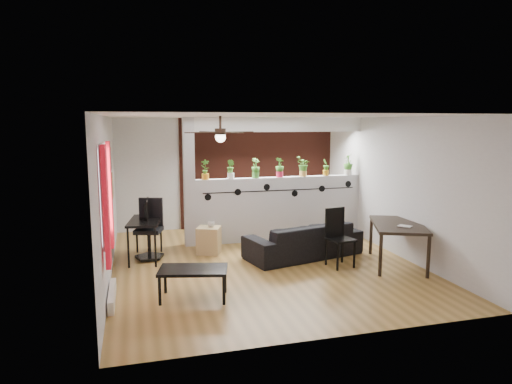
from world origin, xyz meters
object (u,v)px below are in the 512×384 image
(office_chair, at_px, (150,233))
(coffee_table, at_px, (193,272))
(potted_plant_0, at_px, (205,169))
(potted_plant_5, at_px, (326,167))
(dining_table, at_px, (398,228))
(cube_shelf, at_px, (209,240))
(potted_plant_1, at_px, (231,168))
(potted_plant_4, at_px, (303,166))
(potted_plant_3, at_px, (280,167))
(cup, at_px, (211,224))
(potted_plant_2, at_px, (256,167))
(computer_desk, at_px, (145,224))
(potted_plant_6, at_px, (348,164))
(folding_chair, at_px, (337,232))
(ceiling_fan, at_px, (220,134))
(sofa, at_px, (303,240))

(office_chair, distance_m, coffee_table, 2.25)
(potted_plant_0, relative_size, coffee_table, 0.39)
(potted_plant_5, bearing_deg, dining_table, -80.01)
(cube_shelf, bearing_deg, coffee_table, -82.57)
(potted_plant_1, xyz_separation_m, potted_plant_4, (1.58, 0.00, 0.01))
(potted_plant_3, relative_size, potted_plant_4, 0.97)
(office_chair, bearing_deg, cup, 1.03)
(potted_plant_0, relative_size, potted_plant_1, 1.04)
(cup, bearing_deg, potted_plant_0, 89.49)
(potted_plant_2, relative_size, computer_desk, 0.37)
(potted_plant_5, bearing_deg, potted_plant_6, 0.00)
(potted_plant_4, bearing_deg, potted_plant_3, 180.00)
(potted_plant_4, relative_size, cube_shelf, 0.83)
(potted_plant_4, xyz_separation_m, cube_shelf, (-2.16, -0.67, -1.32))
(potted_plant_1, bearing_deg, computer_desk, -156.86)
(potted_plant_0, height_order, folding_chair, potted_plant_0)
(coffee_table, bearing_deg, potted_plant_2, 59.56)
(potted_plant_6, bearing_deg, cube_shelf, -168.27)
(potted_plant_2, bearing_deg, potted_plant_6, 0.00)
(potted_plant_3, bearing_deg, coffee_table, -127.62)
(cube_shelf, distance_m, cup, 0.31)
(potted_plant_5, xyz_separation_m, cup, (-2.64, -0.67, -0.98))
(potted_plant_1, height_order, potted_plant_6, potted_plant_6)
(cube_shelf, xyz_separation_m, folding_chair, (2.06, -1.31, 0.34))
(potted_plant_0, bearing_deg, potted_plant_3, 0.00)
(potted_plant_2, bearing_deg, office_chair, -162.69)
(cup, bearing_deg, potted_plant_4, 17.54)
(potted_plant_3, distance_m, potted_plant_6, 1.58)
(ceiling_fan, relative_size, potted_plant_3, 2.87)
(potted_plant_3, relative_size, potted_plant_5, 1.13)
(potted_plant_3, distance_m, computer_desk, 3.05)
(sofa, height_order, cup, cup)
(ceiling_fan, height_order, potted_plant_4, ceiling_fan)
(potted_plant_1, bearing_deg, potted_plant_5, 0.00)
(potted_plant_5, relative_size, coffee_table, 0.35)
(cup, height_order, dining_table, dining_table)
(potted_plant_4, bearing_deg, folding_chair, -92.87)
(potted_plant_2, bearing_deg, cube_shelf, -148.95)
(ceiling_fan, xyz_separation_m, cup, (0.01, 1.13, -1.75))
(potted_plant_1, xyz_separation_m, dining_table, (2.50, -2.25, -0.89))
(potted_plant_1, bearing_deg, sofa, -50.26)
(potted_plant_1, height_order, dining_table, potted_plant_1)
(office_chair, distance_m, folding_chair, 3.42)
(potted_plant_6, relative_size, computer_desk, 0.41)
(ceiling_fan, distance_m, potted_plant_1, 2.03)
(ceiling_fan, bearing_deg, potted_plant_4, 40.24)
(potted_plant_4, bearing_deg, potted_plant_0, -180.00)
(potted_plant_6, distance_m, coffee_table, 4.91)
(folding_chair, bearing_deg, cube_shelf, 147.61)
(potted_plant_1, xyz_separation_m, cube_shelf, (-0.58, -0.67, -1.30))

